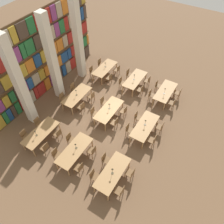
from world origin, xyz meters
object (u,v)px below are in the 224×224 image
chair_28 (81,107)px  chair_30 (91,96)px  pillar_right (78,40)px  desk_lamp_6 (35,132)px  chair_9 (151,95)px  desk_lamp_4 (109,105)px  pillar_left (19,84)px  desk_lamp_5 (134,76)px  chair_33 (92,71)px  desk_lamp_1 (145,122)px  chair_23 (129,74)px  chair_16 (115,123)px  reading_table_0 (113,173)px  chair_22 (147,81)px  chair_24 (45,148)px  desk_lamp_2 (165,90)px  chair_29 (63,98)px  desk_lamp_8 (105,64)px  chair_7 (138,117)px  chair_12 (79,168)px  chair_2 (131,173)px  chair_32 (109,78)px  chair_3 (106,159)px  reading_table_5 (135,79)px  reading_table_2 (165,92)px  chair_20 (140,90)px  chair_27 (39,123)px  chair_15 (71,139)px  chair_4 (152,140)px  chair_35 (101,64)px  reading_table_7 (77,96)px  chair_10 (178,93)px  chair_31 (74,88)px  reading_table_8 (105,68)px  chair_21 (122,82)px  chair_5 (129,129)px  desk_lamp_3 (76,145)px  desk_lamp_7 (76,91)px  chair_14 (92,151)px  chair_6 (160,127)px  reading_table_4 (109,110)px  desk_lamp_0 (112,170)px  chair_34 (117,70)px  chair_11 (158,85)px  chair_26 (58,134)px  reading_table_1 (145,126)px  chair_1 (94,176)px  chair_17 (94,113)px  chair_19 (104,102)px  chair_8 (172,103)px

chair_28 → chair_30: same height
pillar_right → desk_lamp_6: pillar_right is taller
chair_9 → desk_lamp_4: 3.33m
pillar_right → pillar_left: bearing=180.0°
desk_lamp_5 → chair_33: 3.41m
desk_lamp_1 → chair_23: size_ratio=0.50×
chair_33 → chair_16: bearing=49.5°
reading_table_0 → desk_lamp_5: desk_lamp_5 is taller
chair_22 → chair_24: (-8.26, 2.46, 0.00)m
desk_lamp_2 → chair_22: desk_lamp_2 is taller
chair_29 → desk_lamp_8: 4.30m
chair_7 → chair_12: same height
chair_2 → chair_32: size_ratio=1.00×
chair_3 → reading_table_5: bearing=-166.0°
reading_table_2 → chair_23: size_ratio=2.60×
chair_20 → chair_32: (-0.05, 2.58, 0.00)m
chair_24 → chair_27: bearing=53.8°
pillar_left → desk_lamp_2: pillar_left is taller
chair_15 → chair_4: bearing=120.4°
chair_30 → chair_28: bearing=180.0°
desk_lamp_5 → chair_35: 3.43m
desk_lamp_1 → chair_16: (-0.63, 1.73, -0.55)m
pillar_right → reading_table_7: 3.86m
chair_10 → chair_31: size_ratio=1.00×
chair_9 → desk_lamp_1: bearing=16.4°
desk_lamp_6 → chair_31: (4.48, 0.85, -0.55)m
chair_27 → reading_table_8: size_ratio=0.38×
desk_lamp_1 → chair_21: bearing=48.1°
chair_5 → reading_table_2: size_ratio=0.38×
chair_28 → chair_30: size_ratio=1.00×
chair_2 → chair_24: bearing=103.4°
desk_lamp_3 → desk_lamp_7: 4.21m
chair_3 → chair_14: 0.92m
chair_6 → chair_7: 1.53m
chair_15 → chair_7: bearing=144.0°
chair_14 → reading_table_4: bearing=14.1°
desk_lamp_0 → chair_34: desk_lamp_0 is taller
chair_11 → reading_table_7: bearing=-46.2°
chair_32 → desk_lamp_7: bearing=165.3°
chair_26 → chair_30: (3.65, 0.13, 0.00)m
desk_lamp_1 → chair_24: 5.95m
reading_table_1 → chair_1: bearing=168.0°
chair_17 → reading_table_7: chair_17 is taller
reading_table_1 → chair_19: chair_19 is taller
desk_lamp_3 → desk_lamp_1: bearing=-36.1°
chair_23 → desk_lamp_6: 8.18m
chair_34 → chair_22: bearing=-89.4°
chair_8 → chair_10: 1.13m
desk_lamp_6 → desk_lamp_8: desk_lamp_6 is taller
pillar_right → chair_14: 7.82m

